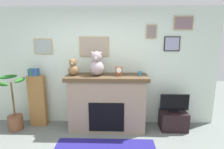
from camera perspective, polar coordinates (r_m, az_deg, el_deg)
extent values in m
cube|color=silver|center=(4.11, -3.85, 2.37)|extent=(5.20, 0.12, 2.60)
cube|color=tan|center=(4.00, -5.61, 8.67)|extent=(0.64, 0.02, 0.42)
cube|color=tan|center=(3.99, -5.63, 8.66)|extent=(0.60, 0.00, 0.38)
cube|color=black|center=(4.13, 18.30, 9.11)|extent=(0.33, 0.02, 0.31)
cube|color=#9393B4|center=(4.12, 18.34, 9.10)|extent=(0.29, 0.00, 0.27)
cube|color=tan|center=(4.20, 21.52, 14.80)|extent=(0.40, 0.02, 0.29)
cube|color=slate|center=(4.19, 21.57, 14.80)|extent=(0.36, 0.00, 0.25)
cube|color=tan|center=(4.02, 12.24, 13.02)|extent=(0.23, 0.02, 0.29)
cube|color=slate|center=(4.01, 12.27, 13.02)|extent=(0.19, 0.00, 0.25)
cube|color=tan|center=(4.28, -20.78, 8.18)|extent=(0.40, 0.02, 0.32)
cube|color=#99A7A0|center=(4.27, -20.84, 8.16)|extent=(0.36, 0.00, 0.28)
cube|color=gray|center=(3.96, -1.53, -9.22)|extent=(1.57, 0.58, 1.11)
cube|color=#4F3A25|center=(3.79, -1.58, -0.83)|extent=(1.69, 0.64, 0.08)
cube|color=black|center=(3.76, -1.77, -13.26)|extent=(0.71, 0.02, 0.61)
cube|color=olive|center=(4.40, -22.20, -7.66)|extent=(0.36, 0.16, 1.15)
cube|color=#344F92|center=(4.28, -24.33, 0.70)|extent=(0.04, 0.13, 0.16)
cube|color=#2D7C38|center=(4.27, -23.82, 0.68)|extent=(0.03, 0.13, 0.15)
cube|color=#2D4388|center=(4.24, -23.21, 0.66)|extent=(0.05, 0.13, 0.15)
cube|color=#2A5283|center=(4.22, -22.47, 0.70)|extent=(0.06, 0.13, 0.16)
cylinder|color=brown|center=(4.56, -27.95, -13.14)|extent=(0.30, 0.30, 0.31)
cylinder|color=brown|center=(4.38, -28.63, -6.82)|extent=(0.04, 0.04, 0.75)
ellipsoid|color=#225F1C|center=(4.17, -26.90, -1.56)|extent=(0.12, 0.36, 0.08)
ellipsoid|color=#1A641D|center=(4.43, -29.77, -0.62)|extent=(0.33, 0.32, 0.08)
ellipsoid|color=#235C1C|center=(4.16, -31.37, -2.55)|extent=(0.37, 0.23, 0.08)
cube|color=black|center=(4.26, 18.62, -13.43)|extent=(0.56, 0.40, 0.40)
cube|color=black|center=(4.18, 18.83, -10.70)|extent=(0.20, 0.14, 0.04)
cube|color=black|center=(4.11, 19.01, -8.21)|extent=(0.60, 0.03, 0.35)
cube|color=black|center=(4.09, 19.08, -8.29)|extent=(0.56, 0.00, 0.31)
cylinder|color=teal|center=(3.77, 8.79, 0.38)|extent=(0.08, 0.08, 0.10)
cube|color=brown|center=(3.73, 2.18, 1.06)|extent=(0.14, 0.10, 0.19)
cylinder|color=white|center=(3.68, 2.19, 1.36)|extent=(0.11, 0.01, 0.11)
sphere|color=brown|center=(3.84, -12.06, 1.33)|extent=(0.21, 0.21, 0.21)
sphere|color=brown|center=(3.81, -12.16, 3.71)|extent=(0.15, 0.15, 0.15)
sphere|color=brown|center=(3.82, -12.98, 4.39)|extent=(0.05, 0.05, 0.05)
sphere|color=brown|center=(3.79, -11.40, 4.41)|extent=(0.05, 0.05, 0.05)
sphere|color=beige|center=(3.75, -12.38, 3.46)|extent=(0.05, 0.05, 0.05)
sphere|color=gray|center=(3.75, -4.88, 2.02)|extent=(0.31, 0.31, 0.31)
sphere|color=gray|center=(3.71, -4.94, 5.55)|extent=(0.22, 0.22, 0.22)
sphere|color=gray|center=(3.71, -6.16, 6.56)|extent=(0.08, 0.08, 0.08)
sphere|color=gray|center=(3.70, -3.76, 6.58)|extent=(0.08, 0.08, 0.08)
sphere|color=beige|center=(3.63, -5.10, 5.21)|extent=(0.07, 0.07, 0.07)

